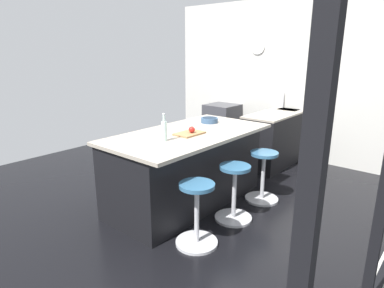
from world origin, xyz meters
TOP-DOWN VIEW (x-y plane):
  - ground_plane at (0.00, 0.00)m, footprint 6.76×6.76m
  - interior_partition_left at (-2.60, -0.00)m, footprint 0.15×4.80m
  - sink_cabinet at (-2.25, 0.20)m, footprint 1.98×0.60m
  - oven_range at (-2.25, -1.14)m, footprint 0.60×0.61m
  - kitchen_island at (0.20, 0.03)m, footprint 2.17×1.13m
  - stool_by_window at (-0.49, 0.77)m, footprint 0.44×0.44m
  - stool_middle at (0.20, 0.77)m, footprint 0.44×0.44m
  - stool_near_camera at (0.88, 0.77)m, footprint 0.44×0.44m
  - cutting_board at (0.27, 0.15)m, footprint 0.36×0.24m
  - apple_red at (0.25, 0.17)m, footprint 0.08×0.08m
  - water_bottle at (0.68, 0.13)m, footprint 0.06×0.06m
  - fruit_bowl at (-0.42, -0.08)m, footprint 0.24×0.24m

SIDE VIEW (x-z plane):
  - ground_plane at x=0.00m, z-range 0.00..0.00m
  - stool_by_window at x=-0.49m, z-range -0.02..0.65m
  - stool_middle at x=0.20m, z-range -0.02..0.65m
  - stool_near_camera at x=0.88m, z-range -0.02..0.65m
  - oven_range at x=-2.25m, z-range 0.00..0.88m
  - sink_cabinet at x=-2.25m, z-range -0.13..1.06m
  - kitchen_island at x=0.20m, z-range 0.00..0.96m
  - cutting_board at x=0.27m, z-range 0.95..0.97m
  - fruit_bowl at x=-0.42m, z-range 0.96..1.03m
  - apple_red at x=0.25m, z-range 0.97..1.05m
  - water_bottle at x=0.68m, z-range 0.92..1.23m
  - interior_partition_left at x=-2.60m, z-range 0.00..2.85m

